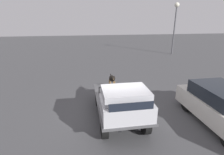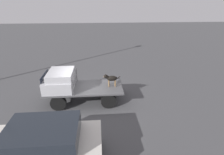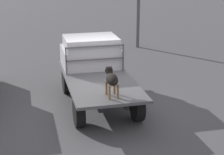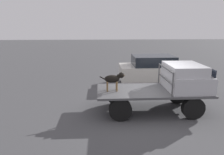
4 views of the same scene
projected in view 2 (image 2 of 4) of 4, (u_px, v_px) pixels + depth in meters
name	position (u px, v px, depth m)	size (l,w,h in m)	color
ground_plane	(85.00, 101.00, 9.92)	(80.00, 80.00, 0.00)	#474749
flatbed_truck	(84.00, 91.00, 9.67)	(4.16, 1.91, 0.86)	black
truck_cab	(60.00, 80.00, 9.30)	(1.49, 1.79, 0.97)	#B7B7BC
truck_headboard	(75.00, 78.00, 9.32)	(0.04, 1.79, 0.85)	#4C4C4F
dog	(111.00, 78.00, 9.53)	(0.95, 0.29, 0.73)	brown
parked_sedan	(40.00, 146.00, 5.75)	(4.14, 1.87, 1.58)	black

